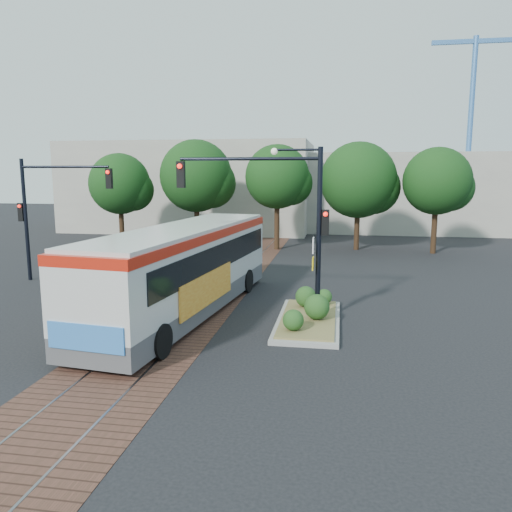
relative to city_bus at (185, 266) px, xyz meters
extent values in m
plane|color=black|center=(-0.09, 0.54, -1.86)|extent=(120.00, 120.00, 0.00)
cube|color=#543226|center=(-0.09, 4.54, -1.86)|extent=(3.60, 40.00, 0.01)
cube|color=slate|center=(-0.84, 4.54, -1.85)|extent=(0.06, 40.00, 0.01)
cube|color=slate|center=(0.66, 4.54, -1.85)|extent=(0.06, 40.00, 0.01)
cylinder|color=#382314|center=(-10.09, 16.54, -0.43)|extent=(0.36, 0.36, 2.86)
sphere|color=#133510|center=(-10.09, 16.54, 2.65)|extent=(4.40, 4.40, 4.40)
cylinder|color=#382314|center=(-4.59, 17.34, -0.30)|extent=(0.36, 0.36, 3.12)
sphere|color=#133510|center=(-4.59, 17.34, 3.21)|extent=(5.20, 5.20, 5.20)
cylinder|color=#382314|center=(1.41, 16.54, -0.17)|extent=(0.36, 0.36, 3.39)
sphere|color=#133510|center=(1.41, 16.54, 3.17)|extent=(4.40, 4.40, 4.40)
cylinder|color=#382314|center=(6.91, 17.34, -0.43)|extent=(0.36, 0.36, 2.86)
sphere|color=#133510|center=(6.91, 17.34, 2.95)|extent=(5.20, 5.20, 5.20)
cylinder|color=#382314|center=(11.91, 16.54, -0.30)|extent=(0.36, 0.36, 3.12)
sphere|color=#133510|center=(11.91, 16.54, 2.91)|extent=(4.40, 4.40, 4.40)
cube|color=#ADA899|center=(-8.09, 28.54, 2.14)|extent=(22.00, 12.00, 8.00)
cube|color=#ADA899|center=(11.91, 30.54, 1.64)|extent=(18.00, 10.00, 7.00)
cylinder|color=#3F72B2|center=(17.91, 34.54, 7.14)|extent=(0.50, 0.50, 18.00)
cube|color=#3F72B2|center=(17.91, 34.54, 15.64)|extent=(8.00, 0.40, 0.40)
cube|color=#4B4B4E|center=(-0.01, -0.05, -1.29)|extent=(4.04, 12.68, 0.73)
cube|color=silver|center=(-0.01, -0.05, 0.06)|extent=(4.06, 12.69, 1.97)
cube|color=black|center=(0.03, 0.26, 0.37)|extent=(3.98, 11.46, 0.93)
cube|color=#B61E0E|center=(-0.01, -0.05, 1.20)|extent=(4.10, 12.69, 0.31)
cube|color=silver|center=(-0.01, -0.05, 1.41)|extent=(3.93, 12.26, 0.15)
cube|color=black|center=(-0.72, -6.08, 0.47)|extent=(1.67, 0.32, 0.93)
cube|color=#3072C2|center=(-0.74, -6.26, -0.77)|extent=(2.28, 0.33, 0.73)
cube|color=orange|center=(1.21, -1.24, -0.57)|extent=(0.61, 4.65, 1.14)
cylinder|color=black|center=(-1.72, -4.34, -1.34)|extent=(0.48, 1.07, 1.04)
cylinder|color=black|center=(0.65, -4.62, -1.34)|extent=(0.48, 1.07, 1.04)
cylinder|color=black|center=(-0.73, 4.01, -1.34)|extent=(0.48, 1.07, 1.04)
cylinder|color=black|center=(1.64, 3.73, -1.34)|extent=(0.48, 1.07, 1.04)
cube|color=gray|center=(4.71, -0.46, -1.79)|extent=(2.20, 5.20, 0.15)
cube|color=olive|center=(4.71, -0.46, -1.67)|extent=(1.90, 4.80, 0.08)
sphere|color=#1E4719|center=(4.31, -2.06, -1.28)|extent=(0.70, 0.70, 0.70)
sphere|color=#1E4719|center=(5.01, -0.66, -1.18)|extent=(0.90, 0.90, 0.90)
sphere|color=#1E4719|center=(4.51, 0.94, -1.23)|extent=(0.80, 0.80, 0.80)
sphere|color=#1E4719|center=(5.21, 1.44, -1.33)|extent=(0.60, 0.60, 0.60)
cylinder|color=black|center=(5.01, -0.26, 1.35)|extent=(0.18, 0.18, 6.00)
cylinder|color=black|center=(2.51, -0.26, 3.95)|extent=(5.00, 0.12, 0.12)
cube|color=black|center=(0.01, -0.26, 3.40)|extent=(0.28, 0.22, 0.95)
sphere|color=#FF190C|center=(0.01, -0.40, 3.70)|extent=(0.18, 0.18, 0.18)
cube|color=black|center=(5.23, -0.26, 1.75)|extent=(0.26, 0.20, 0.90)
sphere|color=#FF190C|center=(5.23, -0.39, 2.05)|extent=(0.16, 0.16, 0.16)
cube|color=white|center=(4.83, -0.38, 0.95)|extent=(0.04, 0.45, 0.55)
cube|color=yellow|center=(4.83, -0.38, 0.30)|extent=(0.04, 0.45, 0.45)
cylinder|color=black|center=(4.21, -0.26, 4.25)|extent=(1.60, 0.08, 0.08)
sphere|color=silver|center=(3.41, -0.26, 4.20)|extent=(0.24, 0.24, 0.24)
cylinder|color=black|center=(-9.59, 4.54, 1.14)|extent=(0.18, 0.18, 6.00)
cylinder|color=black|center=(-7.34, 4.54, 3.74)|extent=(4.50, 0.12, 0.12)
cube|color=black|center=(-5.09, 4.54, 3.19)|extent=(0.28, 0.22, 0.95)
sphere|color=#FF190C|center=(-5.09, 4.40, 3.49)|extent=(0.18, 0.18, 0.18)
cube|color=black|center=(-9.81, 4.54, 1.54)|extent=(0.26, 0.20, 0.90)
sphere|color=#FF190C|center=(-9.81, 4.41, 1.84)|extent=(0.16, 0.16, 0.16)
imported|color=black|center=(-5.66, 3.55, -0.93)|extent=(0.81, 0.79, 1.88)
imported|color=black|center=(-5.17, 13.83, -1.24)|extent=(4.67, 3.25, 1.26)
camera|label=1|loc=(5.72, -17.80, 3.50)|focal=35.00mm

